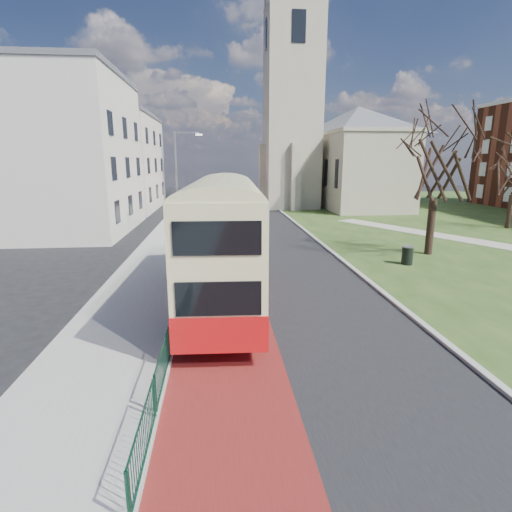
{
  "coord_description": "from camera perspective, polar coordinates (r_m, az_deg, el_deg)",
  "views": [
    {
      "loc": [
        -1.36,
        -13.62,
        6.0
      ],
      "look_at": [
        0.2,
        2.92,
        2.0
      ],
      "focal_mm": 28.0,
      "sensor_mm": 36.0,
      "label": 1
    }
  ],
  "objects": [
    {
      "name": "ground",
      "position": [
        14.95,
        0.29,
        -10.13
      ],
      "size": [
        160.0,
        160.0,
        0.0
      ],
      "primitive_type": "plane",
      "color": "black",
      "rests_on": "ground"
    },
    {
      "name": "road_carriageway",
      "position": [
        34.27,
        -0.53,
        3.45
      ],
      "size": [
        9.0,
        120.0,
        0.01
      ],
      "primitive_type": "cube",
      "color": "black",
      "rests_on": "ground"
    },
    {
      "name": "bus_lane",
      "position": [
        34.15,
        -5.05,
        3.37
      ],
      "size": [
        3.4,
        120.0,
        0.01
      ],
      "primitive_type": "cube",
      "color": "#591414",
      "rests_on": "ground"
    },
    {
      "name": "pavement_west",
      "position": [
        34.34,
        -11.42,
        3.3
      ],
      "size": [
        4.0,
        120.0,
        0.12
      ],
      "primitive_type": "cube",
      "color": "gray",
      "rests_on": "ground"
    },
    {
      "name": "kerb_west",
      "position": [
        34.18,
        -8.08,
        3.39
      ],
      "size": [
        0.25,
        120.0,
        0.13
      ],
      "primitive_type": "cube",
      "color": "#999993",
      "rests_on": "ground"
    },
    {
      "name": "kerb_east",
      "position": [
        36.88,
        6.36,
        4.18
      ],
      "size": [
        0.25,
        80.0,
        0.13
      ],
      "primitive_type": "cube",
      "color": "#999993",
      "rests_on": "ground"
    },
    {
      "name": "grass_green",
      "position": [
        45.32,
        31.89,
        3.9
      ],
      "size": [
        40.0,
        80.0,
        0.04
      ],
      "primitive_type": "cube",
      "color": "#274217",
      "rests_on": "ground"
    },
    {
      "name": "pedestrian_railing",
      "position": [
        18.51,
        -10.1,
        -3.79
      ],
      "size": [
        0.07,
        24.0,
        1.12
      ],
      "color": "#0D3A27",
      "rests_on": "ground"
    },
    {
      "name": "gothic_church",
      "position": [
        53.94,
        10.29,
        20.92
      ],
      "size": [
        16.38,
        18.0,
        40.0
      ],
      "color": "gray",
      "rests_on": "ground"
    },
    {
      "name": "street_block_near",
      "position": [
        37.8,
        -25.64,
        13.02
      ],
      "size": [
        10.3,
        14.3,
        13.0
      ],
      "color": "beige",
      "rests_on": "ground"
    },
    {
      "name": "street_block_far",
      "position": [
        53.15,
        -19.64,
        12.51
      ],
      "size": [
        10.3,
        16.3,
        11.5
      ],
      "color": "#BCB19F",
      "rests_on": "ground"
    },
    {
      "name": "streetlamp",
      "position": [
        31.8,
        -10.98,
        10.75
      ],
      "size": [
        2.13,
        0.18,
        8.0
      ],
      "color": "gray",
      "rests_on": "pavement_west"
    },
    {
      "name": "bus",
      "position": [
        16.96,
        -4.69,
        2.98
      ],
      "size": [
        3.29,
        12.29,
        5.1
      ],
      "rotation": [
        0.0,
        0.0,
        -0.04
      ],
      "color": "#B71012",
      "rests_on": "ground"
    },
    {
      "name": "winter_tree_near",
      "position": [
        27.76,
        24.57,
        13.08
      ],
      "size": [
        6.63,
        6.63,
        9.12
      ],
      "rotation": [
        0.0,
        0.0,
        0.07
      ],
      "color": "black",
      "rests_on": "grass_green"
    },
    {
      "name": "litter_bin",
      "position": [
        24.96,
        20.81,
        0.12
      ],
      "size": [
        0.81,
        0.81,
        1.09
      ],
      "rotation": [
        0.0,
        0.0,
        -0.2
      ],
      "color": "black",
      "rests_on": "grass_green"
    }
  ]
}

